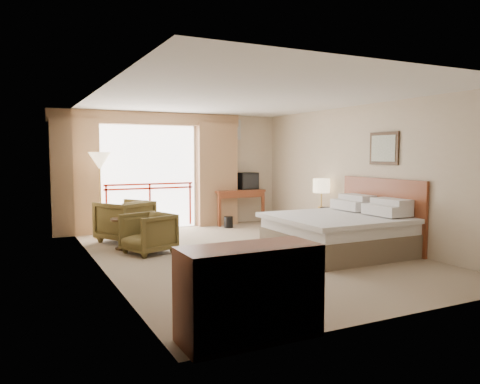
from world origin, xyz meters
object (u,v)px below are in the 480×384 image
wastebasket (228,222)px  dresser (250,293)px  bed (340,232)px  armchair_far (125,241)px  side_table (125,228)px  armchair_near (149,253)px  floor_lamp (100,164)px  table_lamp (321,186)px  desk (236,197)px  nightstand (322,223)px  tv (248,181)px

wastebasket → dresser: (-2.63, -6.12, 0.31)m
bed → armchair_far: 4.23m
bed → side_table: size_ratio=3.73×
bed → armchair_near: size_ratio=2.71×
bed → armchair_far: bearing=139.0°
wastebasket → floor_lamp: bearing=-179.8°
side_table → table_lamp: bearing=-5.8°
desk → dresser: size_ratio=0.97×
nightstand → tv: bearing=102.7°
tv → armchair_near: tv is taller
nightstand → armchair_far: size_ratio=0.62×
desk → wastebasket: desk is taller
nightstand → side_table: side_table is taller
tv → dresser: tv is taller
desk → armchair_far: size_ratio=1.43×
armchair_far → armchair_near: 1.30m
armchair_far → desk: bearing=171.3°
armchair_far → armchair_near: (0.12, -1.30, 0.00)m
bed → floor_lamp: bearing=136.0°
wastebasket → armchair_near: armchair_near is taller
nightstand → armchair_near: 3.83m
side_table → floor_lamp: bearing=97.8°
side_table → floor_lamp: (-0.19, 1.39, 1.14)m
nightstand → floor_lamp: (-4.28, 1.86, 1.25)m
armchair_far → floor_lamp: floor_lamp is taller
wastebasket → armchair_near: (-2.47, -1.95, -0.13)m
table_lamp → dresser: bearing=-132.8°
tv → armchair_near: bearing=-158.9°
floor_lamp → wastebasket: bearing=0.2°
side_table → floor_lamp: 1.81m
armchair_far → tv: bearing=168.6°
dresser → floor_lamp: bearing=90.1°
armchair_far → dresser: dresser is taller
side_table → dresser: size_ratio=0.43×
wastebasket → tv: bearing=33.8°
bed → dresser: 4.21m
wastebasket → floor_lamp: floor_lamp is taller
nightstand → side_table: bearing=172.8°
armchair_far → side_table: size_ratio=1.60×
bed → armchair_far: (-3.18, 2.76, -0.38)m
armchair_far → armchair_near: size_ratio=1.16×
nightstand → tv: 2.57m
armchair_far → nightstand: bearing=132.3°
armchair_far → dresser: 5.49m
nightstand → desk: (-0.87, 2.45, 0.38)m
desk → dresser: dresser is taller
bed → desk: bed is taller
tv → side_table: (-3.53, -1.92, -0.67)m
tv → armchair_far: bearing=-176.9°
floor_lamp → dresser: (0.30, -6.11, -1.09)m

